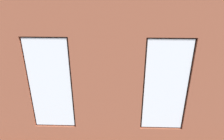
{
  "coord_description": "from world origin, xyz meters",
  "views": [
    {
      "loc": [
        -0.2,
        6.19,
        3.47
      ],
      "look_at": [
        -0.01,
        0.4,
        0.95
      ],
      "focal_mm": 32.0,
      "sensor_mm": 36.0,
      "label": 1
    }
  ],
  "objects_px": {
    "couch_by_window": "(98,119)",
    "potted_plant_foreground_right": "(57,51)",
    "tv_flatscreen": "(37,61)",
    "potted_plant_corner_near_left": "(173,51)",
    "remote_black": "(125,78)",
    "media_console": "(39,77)",
    "potted_plant_between_couches": "(155,109)",
    "couch_left": "(184,85)",
    "coffee_table": "(113,81)",
    "remote_silver": "(113,80)",
    "potted_plant_beside_window_right": "(21,103)",
    "table_plant_small": "(99,79)",
    "papasan_chair": "(91,59)",
    "candle_jar": "(108,77)",
    "cup_ceramic": "(116,81)",
    "potted_plant_corner_far_left": "(216,119)"
  },
  "relations": [
    {
      "from": "remote_black",
      "to": "papasan_chair",
      "type": "distance_m",
      "value": 2.33
    },
    {
      "from": "coffee_table",
      "to": "candle_jar",
      "type": "relative_size",
      "value": 14.27
    },
    {
      "from": "papasan_chair",
      "to": "cup_ceramic",
      "type": "bearing_deg",
      "value": 118.19
    },
    {
      "from": "media_console",
      "to": "potted_plant_foreground_right",
      "type": "relative_size",
      "value": 0.71
    },
    {
      "from": "potted_plant_corner_near_left",
      "to": "table_plant_small",
      "type": "bearing_deg",
      "value": 37.06
    },
    {
      "from": "remote_black",
      "to": "tv_flatscreen",
      "type": "xyz_separation_m",
      "value": [
        3.22,
        -0.38,
        0.44
      ]
    },
    {
      "from": "papasan_chair",
      "to": "potted_plant_foreground_right",
      "type": "distance_m",
      "value": 1.52
    },
    {
      "from": "remote_black",
      "to": "potted_plant_corner_far_left",
      "type": "distance_m",
      "value": 3.13
    },
    {
      "from": "media_console",
      "to": "candle_jar",
      "type": "bearing_deg",
      "value": 170.88
    },
    {
      "from": "remote_silver",
      "to": "potted_plant_beside_window_right",
      "type": "bearing_deg",
      "value": -160.94
    },
    {
      "from": "remote_black",
      "to": "potted_plant_between_couches",
      "type": "bearing_deg",
      "value": -115.94
    },
    {
      "from": "table_plant_small",
      "to": "media_console",
      "type": "relative_size",
      "value": 0.21
    },
    {
      "from": "potted_plant_corner_far_left",
      "to": "potted_plant_corner_near_left",
      "type": "xyz_separation_m",
      "value": [
        0.0,
        -4.29,
        0.32
      ]
    },
    {
      "from": "couch_left",
      "to": "papasan_chair",
      "type": "bearing_deg",
      "value": -117.6
    },
    {
      "from": "couch_left",
      "to": "potted_plant_between_couches",
      "type": "height_order",
      "value": "potted_plant_between_couches"
    },
    {
      "from": "coffee_table",
      "to": "potted_plant_beside_window_right",
      "type": "height_order",
      "value": "potted_plant_beside_window_right"
    },
    {
      "from": "candle_jar",
      "to": "potted_plant_corner_far_left",
      "type": "xyz_separation_m",
      "value": [
        -2.73,
        2.26,
        0.02
      ]
    },
    {
      "from": "media_console",
      "to": "couch_left",
      "type": "bearing_deg",
      "value": 172.42
    },
    {
      "from": "table_plant_small",
      "to": "tv_flatscreen",
      "type": "height_order",
      "value": "tv_flatscreen"
    },
    {
      "from": "remote_black",
      "to": "tv_flatscreen",
      "type": "distance_m",
      "value": 3.28
    },
    {
      "from": "cup_ceramic",
      "to": "remote_black",
      "type": "height_order",
      "value": "cup_ceramic"
    },
    {
      "from": "table_plant_small",
      "to": "potted_plant_corner_far_left",
      "type": "xyz_separation_m",
      "value": [
        -3.0,
        2.02,
        -0.03
      ]
    },
    {
      "from": "potted_plant_corner_far_left",
      "to": "candle_jar",
      "type": "bearing_deg",
      "value": -39.54
    },
    {
      "from": "potted_plant_foreground_right",
      "to": "remote_silver",
      "type": "bearing_deg",
      "value": 139.99
    },
    {
      "from": "couch_left",
      "to": "coffee_table",
      "type": "height_order",
      "value": "couch_left"
    },
    {
      "from": "candle_jar",
      "to": "papasan_chair",
      "type": "height_order",
      "value": "papasan_chair"
    },
    {
      "from": "table_plant_small",
      "to": "potted_plant_corner_far_left",
      "type": "height_order",
      "value": "potted_plant_corner_far_left"
    },
    {
      "from": "couch_by_window",
      "to": "candle_jar",
      "type": "distance_m",
      "value": 2.16
    },
    {
      "from": "coffee_table",
      "to": "couch_by_window",
      "type": "bearing_deg",
      "value": 81.21
    },
    {
      "from": "remote_silver",
      "to": "potted_plant_foreground_right",
      "type": "relative_size",
      "value": 0.13
    },
    {
      "from": "tv_flatscreen",
      "to": "potted_plant_corner_near_left",
      "type": "height_order",
      "value": "tv_flatscreen"
    },
    {
      "from": "potted_plant_corner_near_left",
      "to": "tv_flatscreen",
      "type": "bearing_deg",
      "value": 16.79
    },
    {
      "from": "remote_black",
      "to": "potted_plant_beside_window_right",
      "type": "distance_m",
      "value": 3.49
    },
    {
      "from": "potted_plant_foreground_right",
      "to": "couch_left",
      "type": "bearing_deg",
      "value": 155.16
    },
    {
      "from": "media_console",
      "to": "potted_plant_between_couches",
      "type": "distance_m",
      "value": 4.65
    },
    {
      "from": "cup_ceramic",
      "to": "remote_silver",
      "type": "xyz_separation_m",
      "value": [
        0.12,
        -0.13,
        -0.03
      ]
    },
    {
      "from": "couch_left",
      "to": "potted_plant_corner_far_left",
      "type": "distance_m",
      "value": 2.0
    },
    {
      "from": "remote_black",
      "to": "media_console",
      "type": "bearing_deg",
      "value": 130.15
    },
    {
      "from": "cup_ceramic",
      "to": "potted_plant_beside_window_right",
      "type": "distance_m",
      "value": 3.07
    },
    {
      "from": "tv_flatscreen",
      "to": "potted_plant_corner_near_left",
      "type": "distance_m",
      "value": 5.58
    },
    {
      "from": "couch_left",
      "to": "potted_plant_beside_window_right",
      "type": "xyz_separation_m",
      "value": [
        4.56,
        1.98,
        0.5
      ]
    },
    {
      "from": "remote_black",
      "to": "remote_silver",
      "type": "bearing_deg",
      "value": 156.24
    },
    {
      "from": "papasan_chair",
      "to": "potted_plant_foreground_right",
      "type": "xyz_separation_m",
      "value": [
        1.48,
        -0.11,
        0.32
      ]
    },
    {
      "from": "potted_plant_corner_near_left",
      "to": "remote_black",
      "type": "bearing_deg",
      "value": 43.22
    },
    {
      "from": "couch_by_window",
      "to": "potted_plant_foreground_right",
      "type": "xyz_separation_m",
      "value": [
        2.18,
        -4.15,
        0.44
      ]
    },
    {
      "from": "cup_ceramic",
      "to": "remote_black",
      "type": "relative_size",
      "value": 0.5
    },
    {
      "from": "media_console",
      "to": "potted_plant_foreground_right",
      "type": "distance_m",
      "value": 1.69
    },
    {
      "from": "potted_plant_corner_far_left",
      "to": "potted_plant_corner_near_left",
      "type": "height_order",
      "value": "potted_plant_corner_near_left"
    },
    {
      "from": "couch_by_window",
      "to": "coffee_table",
      "type": "distance_m",
      "value": 2.07
    },
    {
      "from": "potted_plant_between_couches",
      "to": "potted_plant_foreground_right",
      "type": "bearing_deg",
      "value": -48.73
    }
  ]
}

